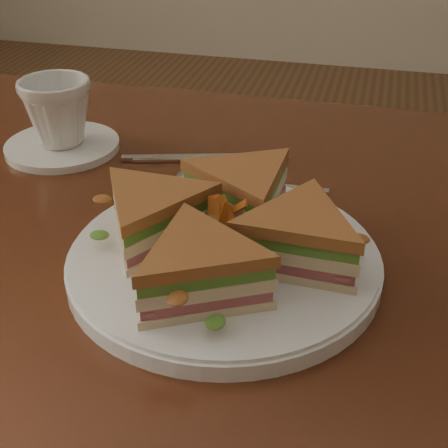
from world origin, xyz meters
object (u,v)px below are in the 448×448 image
(sandwich_wedges, at_px, (224,229))
(table, at_px, (211,301))
(plate, at_px, (224,261))
(saucer, at_px, (63,146))
(knife, at_px, (200,158))
(spoon, at_px, (214,179))
(coffee_cup, at_px, (57,112))

(sandwich_wedges, bearing_deg, table, 115.86)
(table, distance_m, plate, 0.13)
(table, bearing_deg, saucer, 149.83)
(plate, relative_size, knife, 1.42)
(saucer, bearing_deg, sandwich_wedges, -37.10)
(knife, bearing_deg, spoon, -74.99)
(table, xyz_separation_m, coffee_cup, (-0.24, 0.14, 0.15))
(table, relative_size, plate, 4.03)
(plate, bearing_deg, sandwich_wedges, 0.00)
(plate, height_order, knife, plate)
(sandwich_wedges, height_order, spoon, sandwich_wedges)
(saucer, bearing_deg, coffee_cup, 180.00)
(knife, relative_size, coffee_cup, 2.29)
(sandwich_wedges, distance_m, spoon, 0.18)
(plate, bearing_deg, saucer, 142.90)
(sandwich_wedges, relative_size, saucer, 1.86)
(plate, bearing_deg, spoon, 108.26)
(table, height_order, knife, knife)
(spoon, relative_size, saucer, 1.23)
(spoon, relative_size, coffee_cup, 2.00)
(knife, bearing_deg, plate, -84.49)
(knife, bearing_deg, table, -86.34)
(knife, distance_m, coffee_cup, 0.19)
(plate, height_order, sandwich_wedges, sandwich_wedges)
(table, height_order, coffee_cup, coffee_cup)
(knife, height_order, coffee_cup, coffee_cup)
(table, height_order, spoon, spoon)
(spoon, bearing_deg, knife, 119.07)
(plate, distance_m, coffee_cup, 0.35)
(coffee_cup, bearing_deg, sandwich_wedges, -53.67)
(plate, relative_size, saucer, 1.99)
(knife, bearing_deg, coffee_cup, 168.34)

